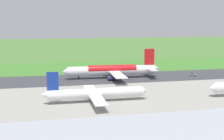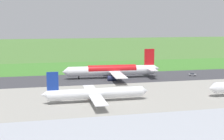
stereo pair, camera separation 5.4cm
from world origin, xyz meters
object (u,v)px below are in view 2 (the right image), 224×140
object	(u,v)px
no_stopping_sign	(86,68)
airliner_main	(113,70)
service_car_followme	(192,74)
traffic_cone_orange	(78,70)
airliner_parked_mid	(95,93)

from	to	relation	value
no_stopping_sign	airliner_main	bearing A→B (deg)	107.73
airliner_main	no_stopping_sign	world-z (taller)	airliner_main
service_car_followme	traffic_cone_orange	bearing A→B (deg)	-29.97
no_stopping_sign	airliner_parked_mid	bearing A→B (deg)	85.04
service_car_followme	traffic_cone_orange	world-z (taller)	service_car_followme
no_stopping_sign	traffic_cone_orange	size ratio (longest dim) A/B	4.09
service_car_followme	airliner_parked_mid	bearing A→B (deg)	34.76
airliner_parked_mid	no_stopping_sign	size ratio (longest dim) A/B	18.66
airliner_parked_mid	traffic_cone_orange	distance (m)	79.85
airliner_main	no_stopping_sign	xyz separation A→B (m)	(10.51, -32.86, -3.00)
service_car_followme	airliner_main	bearing A→B (deg)	-4.11
airliner_main	service_car_followme	world-z (taller)	airliner_main
service_car_followme	traffic_cone_orange	distance (m)	71.39
airliner_main	no_stopping_sign	size ratio (longest dim) A/B	24.03
no_stopping_sign	traffic_cone_orange	distance (m)	5.37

